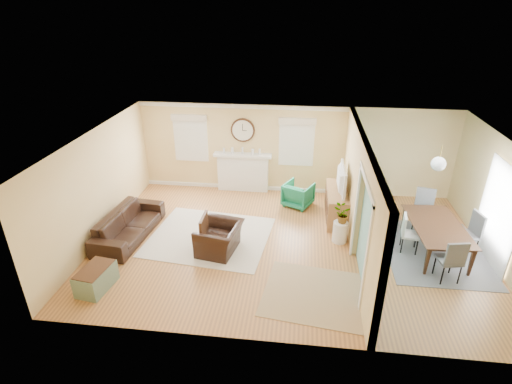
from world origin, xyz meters
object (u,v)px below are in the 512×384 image
eames_chair (220,238)px  sofa (129,225)px  credenza (336,204)px  dining_table (436,238)px  green_chair (298,194)px

eames_chair → sofa: bearing=-88.7°
eames_chair → credenza: bearing=134.6°
sofa → dining_table: 7.21m
sofa → dining_table: dining_table is taller
eames_chair → dining_table: 4.93m
eames_chair → dining_table: bearing=106.7°
credenza → dining_table: bearing=-31.2°
eames_chair → credenza: credenza is taller
green_chair → credenza: 1.18m
eames_chair → green_chair: (1.73, 2.48, 0.00)m
green_chair → credenza: size_ratio=0.48×
credenza → dining_table: credenza is taller
eames_chair → green_chair: size_ratio=1.39×
sofa → credenza: size_ratio=1.45×
green_chair → dining_table: bearing=174.5°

